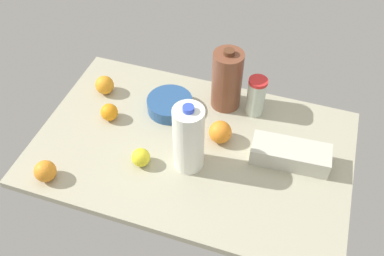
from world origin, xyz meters
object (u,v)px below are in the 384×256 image
object	(u,v)px
orange_loose	(220,132)
orange_beside_bowl	(109,112)
mixing_bowl	(170,104)
orange_by_jug	(45,171)
egg_carton	(290,154)
lemon_near_front	(141,157)
orange_far_back	(105,85)
milk_jug	(189,139)
tumbler_cup	(256,96)
chocolate_milk_jug	(227,80)

from	to	relation	value
orange_loose	orange_beside_bowl	bearing A→B (deg)	3.55
mixing_bowl	orange_by_jug	size ratio (longest dim) A/B	2.38
egg_carton	lemon_near_front	distance (cm)	54.68
mixing_bowl	orange_far_back	size ratio (longest dim) A/B	2.35
milk_jug	orange_loose	xyz separation A→B (cm)	(-7.69, -14.74, -9.45)
tumbler_cup	lemon_near_front	distance (cm)	52.07
milk_jug	orange_beside_bowl	bearing A→B (deg)	-17.55
egg_carton	orange_by_jug	bearing A→B (deg)	19.94
orange_loose	orange_beside_bowl	xyz separation A→B (cm)	(45.39, 2.82, -0.91)
tumbler_cup	milk_jug	xyz separation A→B (cm)	(16.95, 33.94, 5.22)
egg_carton	milk_jug	world-z (taller)	milk_jug
tumbler_cup	lemon_near_front	world-z (taller)	tumbler_cup
egg_carton	mixing_bowl	bearing A→B (deg)	-16.28
orange_by_jug	milk_jug	bearing A→B (deg)	-154.29
chocolate_milk_jug	lemon_near_front	distance (cm)	46.65
chocolate_milk_jug	orange_by_jug	xyz separation A→B (cm)	(50.42, 57.25, -9.06)
mixing_bowl	milk_jug	bearing A→B (deg)	123.87
orange_by_jug	lemon_near_front	bearing A→B (deg)	-150.48
lemon_near_front	orange_by_jug	world-z (taller)	orange_by_jug
egg_carton	orange_loose	distance (cm)	27.28
tumbler_cup	lemon_near_front	bearing A→B (deg)	49.59
milk_jug	orange_loose	distance (cm)	19.12
milk_jug	orange_beside_bowl	size ratio (longest dim) A/B	4.17
tumbler_cup	orange_loose	distance (cm)	21.74
mixing_bowl	chocolate_milk_jug	bearing A→B (deg)	-153.03
egg_carton	milk_jug	size ratio (longest dim) A/B	0.97
milk_jug	chocolate_milk_jug	bearing A→B (deg)	-97.05
orange_loose	orange_by_jug	bearing A→B (deg)	34.47
egg_carton	orange_beside_bowl	world-z (taller)	egg_carton
mixing_bowl	chocolate_milk_jug	world-z (taller)	chocolate_milk_jug
egg_carton	tumbler_cup	bearing A→B (deg)	-53.13
mixing_bowl	orange_beside_bowl	world-z (taller)	orange_beside_bowl
tumbler_cup	chocolate_milk_jug	bearing A→B (deg)	-5.05
mixing_bowl	orange_by_jug	bearing A→B (deg)	57.57
lemon_near_front	orange_far_back	size ratio (longest dim) A/B	0.87
mixing_bowl	egg_carton	bearing A→B (deg)	167.13
orange_beside_bowl	orange_by_jug	size ratio (longest dim) A/B	0.89
milk_jug	orange_far_back	xyz separation A→B (cm)	(46.47, -25.69, -9.89)
milk_jug	orange_beside_bowl	distance (cm)	40.87
mixing_bowl	lemon_near_front	world-z (taller)	lemon_near_front
lemon_near_front	milk_jug	bearing A→B (deg)	-161.67
chocolate_milk_jug	mixing_bowl	bearing A→B (deg)	26.97
orange_beside_bowl	orange_far_back	world-z (taller)	orange_far_back
mixing_bowl	milk_jug	size ratio (longest dim) A/B	0.64
egg_carton	orange_beside_bowl	xyz separation A→B (cm)	(72.60, 0.84, -0.26)
lemon_near_front	orange_beside_bowl	bearing A→B (deg)	-39.61
milk_jug	orange_far_back	distance (cm)	54.02
lemon_near_front	orange_far_back	world-z (taller)	orange_far_back
mixing_bowl	chocolate_milk_jug	distance (cm)	25.47
egg_carton	orange_by_jug	size ratio (longest dim) A/B	3.63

